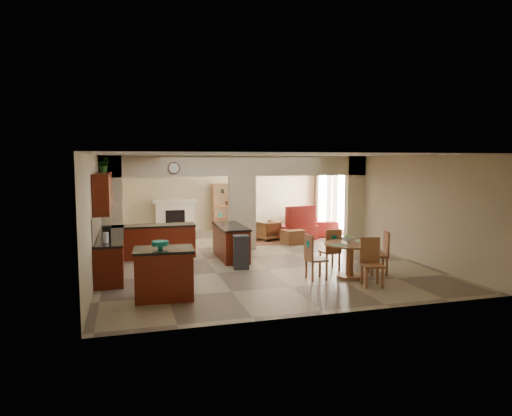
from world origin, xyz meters
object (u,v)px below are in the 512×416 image
object	(u,v)px
sofa	(311,222)
dining_table	(350,255)
kitchen_island	(164,273)
armchair	(267,230)

from	to	relation	value
sofa	dining_table	bearing A→B (deg)	166.66
kitchen_island	armchair	world-z (taller)	kitchen_island
sofa	armchair	size ratio (longest dim) A/B	3.66
kitchen_island	armchair	xyz separation A→B (m)	(3.83, 5.64, -0.17)
kitchen_island	dining_table	bearing A→B (deg)	9.61
dining_table	kitchen_island	bearing A→B (deg)	-173.97
dining_table	sofa	world-z (taller)	dining_table
dining_table	armchair	distance (m)	5.21
kitchen_island	dining_table	xyz separation A→B (m)	(4.20, 0.44, 0.03)
sofa	armchair	world-z (taller)	sofa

